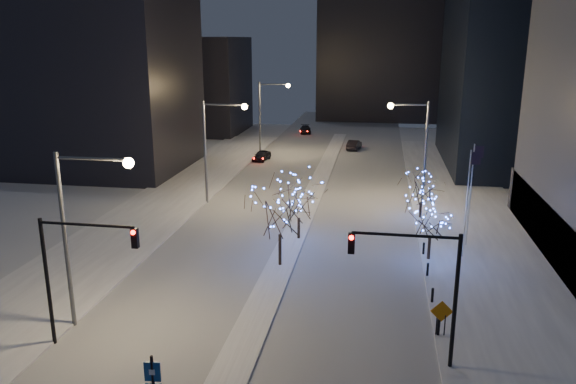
% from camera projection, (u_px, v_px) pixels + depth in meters
% --- Properties ---
extents(ground, '(160.00, 160.00, 0.00)m').
position_uv_depth(ground, '(237.00, 360.00, 28.30)').
color(ground, silver).
rests_on(ground, ground).
extents(road, '(20.00, 130.00, 0.02)m').
position_uv_depth(road, '(317.00, 187.00, 61.60)').
color(road, '#AAAFB9').
rests_on(road, ground).
extents(median, '(2.00, 80.00, 0.15)m').
position_uv_depth(median, '(311.00, 198.00, 56.83)').
color(median, white).
rests_on(median, ground).
extents(east_sidewalk, '(10.00, 90.00, 0.15)m').
position_uv_depth(east_sidewalk, '(481.00, 240.00, 44.95)').
color(east_sidewalk, white).
rests_on(east_sidewalk, ground).
extents(west_sidewalk, '(8.00, 90.00, 0.15)m').
position_uv_depth(west_sidewalk, '(140.00, 222.00, 49.52)').
color(west_sidewalk, white).
rests_on(west_sidewalk, ground).
extents(filler_west_near, '(22.00, 18.00, 24.00)m').
position_uv_depth(filler_west_near, '(92.00, 70.00, 67.62)').
color(filler_west_near, black).
rests_on(filler_west_near, ground).
extents(filler_west_far, '(18.00, 16.00, 16.00)m').
position_uv_depth(filler_west_far, '(191.00, 85.00, 96.91)').
color(filler_west_far, black).
rests_on(filler_west_far, ground).
extents(horizon_block, '(24.00, 14.00, 42.00)m').
position_uv_depth(horizon_block, '(382.00, 11.00, 109.38)').
color(horizon_block, black).
rests_on(horizon_block, ground).
extents(street_lamp_w_near, '(4.40, 0.56, 10.00)m').
position_uv_depth(street_lamp_w_near, '(81.00, 217.00, 29.90)').
color(street_lamp_w_near, '#595E66').
rests_on(street_lamp_w_near, ground).
extents(street_lamp_w_mid, '(4.40, 0.56, 10.00)m').
position_uv_depth(street_lamp_w_mid, '(215.00, 138.00, 53.69)').
color(street_lamp_w_mid, '#595E66').
rests_on(street_lamp_w_mid, ground).
extents(street_lamp_w_far, '(4.40, 0.56, 10.00)m').
position_uv_depth(street_lamp_w_far, '(267.00, 108.00, 77.48)').
color(street_lamp_w_far, '#595E66').
rests_on(street_lamp_w_far, ground).
extents(street_lamp_east, '(3.90, 0.56, 10.00)m').
position_uv_depth(street_lamp_east, '(416.00, 139.00, 53.56)').
color(street_lamp_east, '#595E66').
rests_on(street_lamp_east, ground).
extents(traffic_signal_west, '(5.26, 0.43, 7.00)m').
position_uv_depth(traffic_signal_west, '(73.00, 262.00, 28.37)').
color(traffic_signal_west, black).
rests_on(traffic_signal_west, ground).
extents(traffic_signal_east, '(5.26, 0.43, 7.00)m').
position_uv_depth(traffic_signal_east, '(423.00, 277.00, 26.58)').
color(traffic_signal_east, black).
rests_on(traffic_signal_east, ground).
extents(flagpoles, '(1.35, 2.60, 8.00)m').
position_uv_depth(flagpoles, '(470.00, 192.00, 41.34)').
color(flagpoles, silver).
rests_on(flagpoles, east_sidewalk).
extents(bollards, '(0.16, 12.16, 0.90)m').
position_uv_depth(bollards, '(430.00, 282.00, 36.05)').
color(bollards, black).
rests_on(bollards, east_sidewalk).
extents(car_near, '(2.18, 4.17, 1.35)m').
position_uv_depth(car_near, '(262.00, 156.00, 74.61)').
color(car_near, black).
rests_on(car_near, ground).
extents(car_mid, '(2.16, 4.43, 1.40)m').
position_uv_depth(car_mid, '(354.00, 145.00, 82.19)').
color(car_mid, black).
rests_on(car_mid, ground).
extents(car_far, '(2.49, 4.65, 1.28)m').
position_uv_depth(car_far, '(305.00, 130.00, 96.20)').
color(car_far, black).
rests_on(car_far, ground).
extents(holiday_tree_median_near, '(4.87, 4.87, 5.93)m').
position_uv_depth(holiday_tree_median_near, '(280.00, 212.00, 38.92)').
color(holiday_tree_median_near, black).
rests_on(holiday_tree_median_near, median).
extents(holiday_tree_median_far, '(5.74, 5.74, 5.33)m').
position_uv_depth(holiday_tree_median_far, '(299.00, 198.00, 44.37)').
color(holiday_tree_median_far, black).
rests_on(holiday_tree_median_far, median).
extents(holiday_tree_plaza_near, '(4.50, 4.50, 4.59)m').
position_uv_depth(holiday_tree_plaza_near, '(431.00, 219.00, 40.19)').
color(holiday_tree_plaza_near, black).
rests_on(holiday_tree_plaza_near, east_sidewalk).
extents(holiday_tree_plaza_far, '(4.47, 4.47, 4.26)m').
position_uv_depth(holiday_tree_plaza_far, '(422.00, 189.00, 49.82)').
color(holiday_tree_plaza_far, black).
rests_on(holiday_tree_plaza_far, east_sidewalk).
extents(construction_sign, '(1.22, 0.14, 2.02)m').
position_uv_depth(construction_sign, '(441.00, 315.00, 30.12)').
color(construction_sign, black).
rests_on(construction_sign, east_sidewalk).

